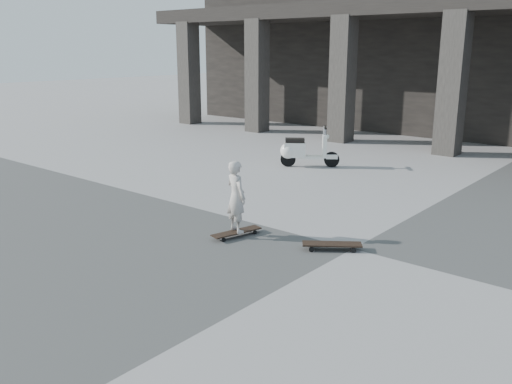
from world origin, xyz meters
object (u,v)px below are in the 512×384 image
Objects in this scene: skateboard_spare at (332,245)px; child at (236,197)px; scooter at (300,151)px; longboard at (237,232)px.

child reaches higher than skateboard_spare.
skateboard_spare is at bearing -86.28° from scooter.
scooter is (-2.35, 5.11, -0.25)m from child.
longboard is 0.77× the size of child.
skateboard_spare is 0.73× the size of child.
child is 0.90× the size of scooter.
longboard is 5.63m from scooter.
longboard is 1.06× the size of skateboard_spare.
skateboard_spare reaches higher than longboard.
child is (-0.00, -0.00, 0.61)m from longboard.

